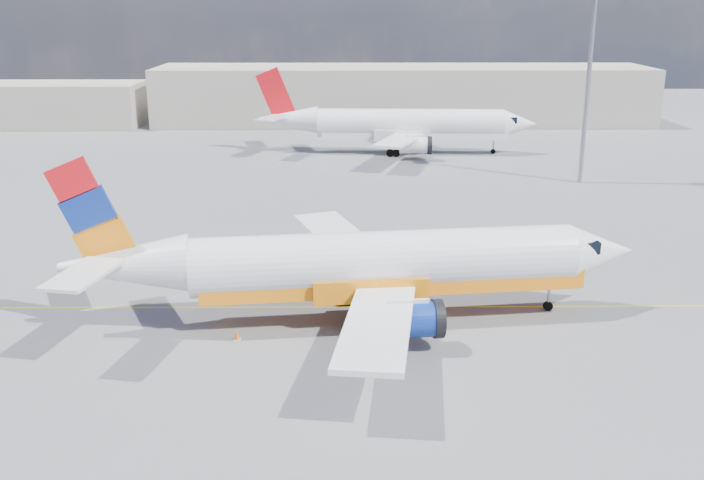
{
  "coord_description": "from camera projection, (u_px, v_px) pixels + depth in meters",
  "views": [
    {
      "loc": [
        -3.05,
        -39.07,
        16.89
      ],
      "look_at": [
        -2.74,
        4.81,
        3.5
      ],
      "focal_mm": 40.0,
      "sensor_mm": 36.0,
      "label": 1
    }
  ],
  "objects": [
    {
      "name": "terminal_annex",
      "position": [
        48.0,
        105.0,
        110.0
      ],
      "size": [
        26.0,
        10.0,
        6.0
      ],
      "primitive_type": "cube",
      "color": "beige",
      "rests_on": "ground"
    },
    {
      "name": "floodlight_mast",
      "position": [
        590.0,
        58.0,
        72.8
      ],
      "size": [
        1.44,
        1.44,
        19.76
      ],
      "color": "gray",
      "rests_on": "ground"
    },
    {
      "name": "second_jet",
      "position": [
        401.0,
        125.0,
        90.09
      ],
      "size": [
        32.24,
        25.48,
        9.77
      ],
      "rotation": [
        0.0,
        0.0,
        -0.05
      ],
      "color": "white",
      "rests_on": "ground"
    },
    {
      "name": "terminal_main",
      "position": [
        402.0,
        95.0,
        112.92
      ],
      "size": [
        70.0,
        14.0,
        8.0
      ],
      "primitive_type": "cube",
      "color": "beige",
      "rests_on": "ground"
    },
    {
      "name": "ground",
      "position": [
        403.0,
        328.0,
        42.32
      ],
      "size": [
        240.0,
        240.0,
        0.0
      ],
      "primitive_type": "plane",
      "color": "#5B5C60",
      "rests_on": "ground"
    },
    {
      "name": "main_jet",
      "position": [
        366.0,
        265.0,
        42.49
      ],
      "size": [
        31.71,
        24.89,
        9.6
      ],
      "rotation": [
        0.0,
        0.0,
        0.12
      ],
      "color": "white",
      "rests_on": "ground"
    },
    {
      "name": "traffic_cone",
      "position": [
        237.0,
        335.0,
        40.78
      ],
      "size": [
        0.34,
        0.34,
        0.48
      ],
      "color": "white",
      "rests_on": "ground"
    },
    {
      "name": "taxi_line",
      "position": [
        400.0,
        307.0,
        45.18
      ],
      "size": [
        70.0,
        0.15,
        0.01
      ],
      "primitive_type": "cube",
      "color": "gold",
      "rests_on": "ground"
    }
  ]
}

